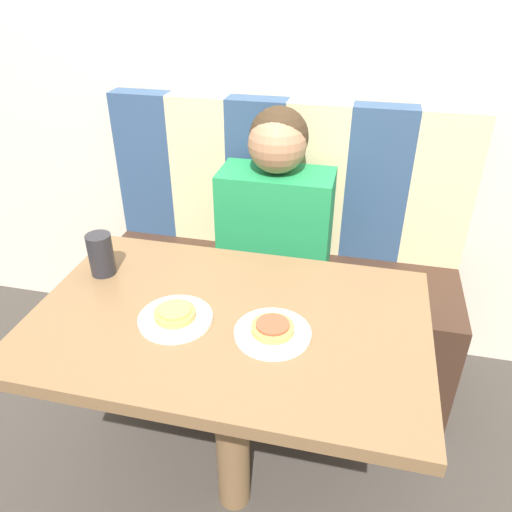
% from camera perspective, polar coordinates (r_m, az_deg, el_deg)
% --- Properties ---
extents(ground_plane, '(12.00, 12.00, 0.00)m').
position_cam_1_polar(ground_plane, '(1.79, -2.46, -25.71)').
color(ground_plane, '#38332D').
extents(wall_back, '(7.00, 0.05, 2.60)m').
position_cam_1_polar(wall_back, '(1.87, 4.60, 24.98)').
color(wall_back, beige).
rests_on(wall_back, ground_plane).
extents(booth_seat, '(1.34, 0.48, 0.50)m').
position_cam_1_polar(booth_seat, '(2.01, 1.99, -7.39)').
color(booth_seat, '#382319').
rests_on(booth_seat, ground_plane).
extents(booth_backrest, '(1.34, 0.09, 0.57)m').
position_cam_1_polar(booth_backrest, '(1.90, 3.45, 8.97)').
color(booth_backrest, navy).
rests_on(booth_backrest, booth_seat).
extents(dining_table, '(0.98, 0.64, 0.73)m').
position_cam_1_polar(dining_table, '(1.31, -3.07, -10.58)').
color(dining_table, brown).
rests_on(dining_table, ground_plane).
extents(person, '(0.39, 0.22, 0.59)m').
position_cam_1_polar(person, '(1.73, 2.34, 6.78)').
color(person, '#1E8447').
rests_on(person, booth_seat).
extents(plate_left, '(0.18, 0.18, 0.01)m').
position_cam_1_polar(plate_left, '(1.24, -9.19, -7.07)').
color(plate_left, white).
rests_on(plate_left, dining_table).
extents(plate_right, '(0.18, 0.18, 0.01)m').
position_cam_1_polar(plate_right, '(1.19, 1.90, -8.80)').
color(plate_right, white).
rests_on(plate_right, dining_table).
extents(pizza_left, '(0.10, 0.10, 0.02)m').
position_cam_1_polar(pizza_left, '(1.23, -9.25, -6.47)').
color(pizza_left, '#C68E47').
rests_on(pizza_left, plate_left).
extents(pizza_right, '(0.10, 0.10, 0.02)m').
position_cam_1_polar(pizza_right, '(1.17, 1.92, -8.19)').
color(pizza_right, '#C68E47').
rests_on(pizza_right, plate_right).
extents(drinking_cup, '(0.07, 0.07, 0.12)m').
position_cam_1_polar(drinking_cup, '(1.44, -17.30, 0.18)').
color(drinking_cup, '#232328').
rests_on(drinking_cup, dining_table).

